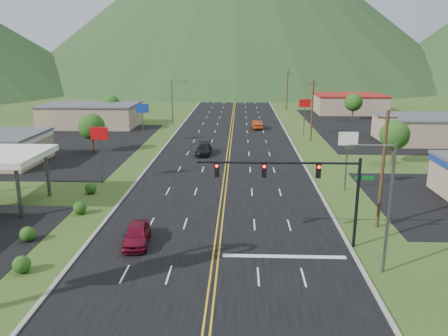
{
  "coord_description": "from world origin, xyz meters",
  "views": [
    {
      "loc": [
        1.71,
        -17.25,
        14.56
      ],
      "look_at": [
        0.29,
        20.17,
        4.5
      ],
      "focal_mm": 35.0,
      "sensor_mm": 36.0,
      "label": 1
    }
  ],
  "objects_px": {
    "traffic_signal": "(304,180)",
    "car_dark_mid": "(204,150)",
    "car_red_far": "(257,125)",
    "streetlight_west": "(174,100)",
    "streetlight_east": "(385,200)",
    "car_red_near": "(137,235)"
  },
  "relations": [
    {
      "from": "streetlight_east",
      "to": "car_dark_mid",
      "type": "xyz_separation_m",
      "value": [
        -14.75,
        34.3,
        -4.44
      ]
    },
    {
      "from": "traffic_signal",
      "to": "car_dark_mid",
      "type": "height_order",
      "value": "traffic_signal"
    },
    {
      "from": "car_red_near",
      "to": "streetlight_west",
      "type": "bearing_deg",
      "value": 89.57
    },
    {
      "from": "streetlight_west",
      "to": "car_red_near",
      "type": "bearing_deg",
      "value": -84.47
    },
    {
      "from": "streetlight_west",
      "to": "car_red_far",
      "type": "height_order",
      "value": "streetlight_west"
    },
    {
      "from": "car_red_near",
      "to": "car_dark_mid",
      "type": "height_order",
      "value": "car_red_near"
    },
    {
      "from": "streetlight_east",
      "to": "car_red_near",
      "type": "xyz_separation_m",
      "value": [
        -17.41,
        3.75,
        -4.39
      ]
    },
    {
      "from": "traffic_signal",
      "to": "car_red_near",
      "type": "relative_size",
      "value": 2.81
    },
    {
      "from": "traffic_signal",
      "to": "car_red_far",
      "type": "relative_size",
      "value": 2.69
    },
    {
      "from": "streetlight_west",
      "to": "car_red_near",
      "type": "height_order",
      "value": "streetlight_west"
    },
    {
      "from": "car_dark_mid",
      "to": "streetlight_west",
      "type": "bearing_deg",
      "value": 108.85
    },
    {
      "from": "traffic_signal",
      "to": "streetlight_west",
      "type": "distance_m",
      "value": 58.88
    },
    {
      "from": "car_dark_mid",
      "to": "car_red_far",
      "type": "bearing_deg",
      "value": 70.35
    },
    {
      "from": "streetlight_west",
      "to": "car_dark_mid",
      "type": "bearing_deg",
      "value": -72.49
    },
    {
      "from": "streetlight_west",
      "to": "car_red_far",
      "type": "bearing_deg",
      "value": -12.09
    },
    {
      "from": "car_red_far",
      "to": "streetlight_west",
      "type": "bearing_deg",
      "value": -16.29
    },
    {
      "from": "car_dark_mid",
      "to": "car_red_far",
      "type": "relative_size",
      "value": 1.06
    },
    {
      "from": "car_red_near",
      "to": "streetlight_east",
      "type": "bearing_deg",
      "value": -18.12
    },
    {
      "from": "streetlight_east",
      "to": "car_red_near",
      "type": "bearing_deg",
      "value": 167.85
    },
    {
      "from": "traffic_signal",
      "to": "streetlight_west",
      "type": "xyz_separation_m",
      "value": [
        -18.16,
        56.0,
        -0.15
      ]
    },
    {
      "from": "traffic_signal",
      "to": "car_dark_mid",
      "type": "bearing_deg",
      "value": 108.35
    },
    {
      "from": "traffic_signal",
      "to": "car_red_far",
      "type": "height_order",
      "value": "traffic_signal"
    }
  ]
}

